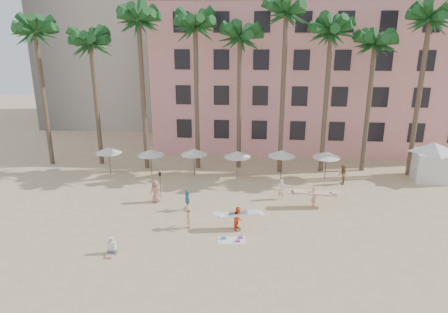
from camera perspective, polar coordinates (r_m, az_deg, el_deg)
ground at (r=25.58m, az=2.75°, el=-12.72°), size 120.00×120.00×0.00m
pink_hotel at (r=48.82m, az=12.38°, el=11.24°), size 35.00×14.00×16.00m
palm_row at (r=37.16m, az=4.71°, el=17.49°), size 44.40×5.40×16.30m
umbrella_row at (r=36.37m, az=-1.24°, el=0.56°), size 22.50×2.70×2.73m
cabana at (r=40.35m, az=27.58°, el=-0.15°), size 4.90×4.90×3.50m
beach_towel at (r=26.24m, az=1.21°, el=-11.80°), size 1.89×1.18×0.14m
carrier_yellow at (r=31.22m, az=12.77°, el=-5.42°), size 3.32×1.10×1.68m
carrier_white at (r=27.24m, az=2.07°, el=-8.66°), size 2.85×1.15×1.61m
beachgoers at (r=31.08m, az=1.59°, el=-5.28°), size 16.34×10.35×1.83m
paddle at (r=32.34m, az=-9.10°, el=-3.55°), size 0.18×0.04×2.23m
seated_man at (r=25.52m, az=-15.76°, el=-12.55°), size 0.47×0.82×1.06m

